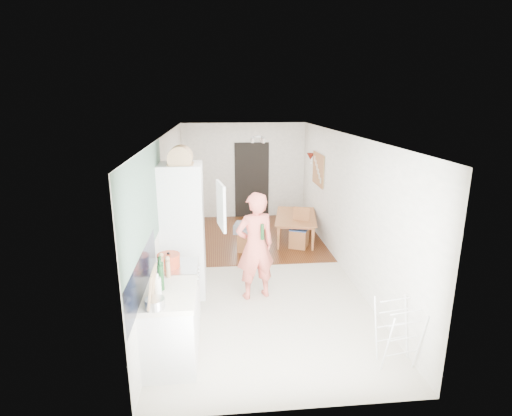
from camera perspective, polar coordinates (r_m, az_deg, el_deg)
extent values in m
cube|color=#BFB6A2|center=(7.57, 0.21, -8.81)|extent=(3.20, 7.00, 0.01)
cube|color=#5B3515|center=(9.27, -0.94, -4.10)|extent=(3.20, 3.30, 0.01)
cube|color=slate|center=(5.10, -15.47, 0.60)|extent=(0.02, 3.00, 1.30)
cube|color=black|center=(4.82, -15.88, -9.16)|extent=(0.02, 1.90, 0.50)
cube|color=black|center=(10.59, -0.60, 3.96)|extent=(0.90, 0.04, 2.00)
cube|color=white|center=(5.11, -11.99, -16.52)|extent=(0.60, 0.90, 0.86)
cube|color=beige|center=(4.89, -12.30, -11.93)|extent=(0.62, 0.92, 0.06)
cube|color=white|center=(5.75, -11.20, -12.50)|extent=(0.60, 0.60, 0.88)
cube|color=silver|center=(5.56, -11.45, -8.30)|extent=(0.60, 0.60, 0.04)
cube|color=white|center=(6.44, -10.40, -3.23)|extent=(0.66, 0.66, 2.15)
cube|color=white|center=(5.99, -5.02, 0.30)|extent=(0.14, 0.56, 0.70)
cube|color=white|center=(6.28, -7.79, 0.94)|extent=(0.02, 0.52, 0.66)
cube|color=tan|center=(9.19, 8.91, 5.49)|extent=(0.03, 0.90, 0.70)
cube|color=#A35933|center=(9.18, 8.82, 5.49)|extent=(0.00, 0.94, 0.74)
cone|color=maroon|center=(9.77, 7.79, 7.31)|extent=(0.18, 0.18, 0.16)
imported|color=#E16454|center=(6.22, -0.11, -4.12)|extent=(0.86, 0.68, 2.05)
imported|color=#A35933|center=(9.10, 5.85, -3.05)|extent=(0.99, 1.45, 0.47)
cube|color=gray|center=(8.24, -1.60, -2.85)|extent=(0.51, 0.51, 0.19)
cylinder|color=#C94020|center=(5.51, -12.35, -7.33)|extent=(0.34, 0.34, 0.18)
cylinder|color=silver|center=(4.55, -14.23, -13.06)|extent=(0.25, 0.25, 0.11)
cylinder|color=#153D19|center=(6.07, 0.90, -3.43)|extent=(0.05, 0.05, 0.25)
cylinder|color=#153D19|center=(4.87, -13.44, -9.66)|extent=(0.08, 0.08, 0.31)
cylinder|color=#153D19|center=(4.97, -13.45, -9.18)|extent=(0.08, 0.08, 0.30)
cylinder|color=silver|center=(4.77, -13.90, -10.88)|extent=(0.10, 0.10, 0.22)
cylinder|color=tan|center=(5.20, -12.48, -8.50)|extent=(0.07, 0.07, 0.22)
cylinder|color=tan|center=(5.32, -13.33, -7.99)|extent=(0.07, 0.07, 0.22)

